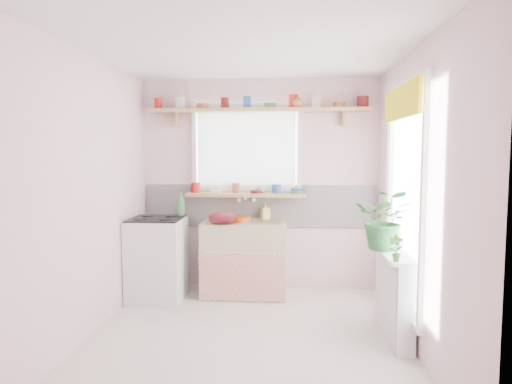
{
  "coord_description": "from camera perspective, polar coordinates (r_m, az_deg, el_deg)",
  "views": [
    {
      "loc": [
        0.38,
        -3.83,
        1.64
      ],
      "look_at": [
        0.04,
        0.55,
        1.25
      ],
      "focal_mm": 32.0,
      "sensor_mm": 36.0,
      "label": 1
    }
  ],
  "objects": [
    {
      "name": "room",
      "position": [
        4.7,
        7.85,
        1.7
      ],
      "size": [
        3.2,
        3.2,
        3.2
      ],
      "color": "silver",
      "rests_on": "ground"
    },
    {
      "name": "sink_unit",
      "position": [
        5.29,
        -1.45,
        -8.18
      ],
      "size": [
        0.95,
        0.65,
        1.11
      ],
      "color": "white",
      "rests_on": "ground"
    },
    {
      "name": "cooker",
      "position": [
        5.23,
        -12.25,
        -8.12
      ],
      "size": [
        0.58,
        0.58,
        0.93
      ],
      "color": "white",
      "rests_on": "ground"
    },
    {
      "name": "radiator_ledge",
      "position": [
        4.31,
        16.91,
        -11.94
      ],
      "size": [
        0.22,
        0.95,
        0.78
      ],
      "color": "white",
      "rests_on": "ground"
    },
    {
      "name": "windowsill",
      "position": [
        5.36,
        -1.26,
        -0.33
      ],
      "size": [
        1.4,
        0.22,
        0.04
      ],
      "primitive_type": "cube",
      "color": "tan",
      "rests_on": "room"
    },
    {
      "name": "pine_shelf",
      "position": [
        5.33,
        0.34,
        10.19
      ],
      "size": [
        2.52,
        0.24,
        0.04
      ],
      "primitive_type": "cube",
      "color": "tan",
      "rests_on": "room"
    },
    {
      "name": "shelf_crockery",
      "position": [
        5.34,
        0.08,
        10.99
      ],
      "size": [
        2.47,
        0.11,
        0.12
      ],
      "color": "red",
      "rests_on": "pine_shelf"
    },
    {
      "name": "sill_crockery",
      "position": [
        5.35,
        -1.79,
        0.46
      ],
      "size": [
        1.35,
        0.11,
        0.12
      ],
      "color": "red",
      "rests_on": "windowsill"
    },
    {
      "name": "dish_tray",
      "position": [
        5.28,
        -3.18,
        -3.36
      ],
      "size": [
        0.46,
        0.39,
        0.04
      ],
      "primitive_type": "cube",
      "rotation": [
        0.0,
        0.0,
        -0.28
      ],
      "color": "orange",
      "rests_on": "sink_unit"
    },
    {
      "name": "colander",
      "position": [
        5.03,
        -4.18,
        -3.19
      ],
      "size": [
        0.39,
        0.39,
        0.14
      ],
      "primitive_type": "ellipsoid",
      "rotation": [
        0.0,
        0.0,
        -0.27
      ],
      "color": "#590F18",
      "rests_on": "sink_unit"
    },
    {
      "name": "jade_plant",
      "position": [
        4.19,
        15.84,
        -3.29
      ],
      "size": [
        0.62,
        0.59,
        0.54
      ],
      "primitive_type": "imported",
      "rotation": [
        0.0,
        0.0,
        -0.41
      ],
      "color": "#27622D",
      "rests_on": "radiator_ledge"
    },
    {
      "name": "fruit_bowl",
      "position": [
        4.44,
        16.81,
        -5.94
      ],
      "size": [
        0.38,
        0.38,
        0.07
      ],
      "primitive_type": "imported",
      "rotation": [
        0.0,
        0.0,
        -0.28
      ],
      "color": "silver",
      "rests_on": "radiator_ledge"
    },
    {
      "name": "herb_pot",
      "position": [
        3.8,
        17.1,
        -6.7
      ],
      "size": [
        0.13,
        0.1,
        0.22
      ],
      "primitive_type": "imported",
      "rotation": [
        0.0,
        0.0,
        -0.27
      ],
      "color": "#396B2B",
      "rests_on": "radiator_ledge"
    },
    {
      "name": "soap_bottle_sink",
      "position": [
        5.38,
        1.17,
        -2.33
      ],
      "size": [
        0.12,
        0.12,
        0.2
      ],
      "primitive_type": "imported",
      "rotation": [
        0.0,
        0.0,
        0.4
      ],
      "color": "#E7DE67",
      "rests_on": "sink_unit"
    },
    {
      "name": "sill_cup",
      "position": [
        5.4,
        0.68,
        0.4
      ],
      "size": [
        0.13,
        0.13,
        0.09
      ],
      "primitive_type": "imported",
      "rotation": [
        0.0,
        0.0,
        0.19
      ],
      "color": "beige",
      "rests_on": "windowsill"
    },
    {
      "name": "sill_bowl",
      "position": [
        5.39,
        5.38,
        0.21
      ],
      "size": [
        0.2,
        0.2,
        0.06
      ],
      "primitive_type": "imported",
      "rotation": [
        0.0,
        0.0,
        0.07
      ],
      "color": "#305C9D",
      "rests_on": "windowsill"
    },
    {
      "name": "shelf_vase",
      "position": [
        5.27,
        5.28,
        11.21
      ],
      "size": [
        0.17,
        0.17,
        0.14
      ],
      "primitive_type": "imported",
      "rotation": [
        0.0,
        0.0,
        -0.35
      ],
      "color": "#B86F38",
      "rests_on": "pine_shelf"
    },
    {
      "name": "cooker_bottle",
      "position": [
        5.28,
        -9.39,
        -1.49
      ],
      "size": [
        0.13,
        0.13,
        0.26
      ],
      "primitive_type": "imported",
      "rotation": [
        0.0,
        0.0,
        -0.39
      ],
      "color": "#438749",
      "rests_on": "cooker"
    },
    {
      "name": "fruit",
      "position": [
        4.43,
        16.89,
        -5.15
      ],
      "size": [
        0.2,
        0.14,
        0.1
      ],
      "color": "orange",
      "rests_on": "fruit_bowl"
    }
  ]
}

